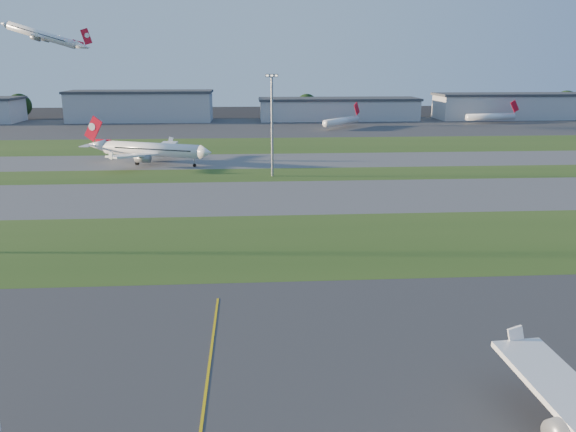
{
  "coord_description": "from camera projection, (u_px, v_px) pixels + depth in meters",
  "views": [
    {
      "loc": [
        9.34,
        -35.07,
        28.38
      ],
      "look_at": [
        14.64,
        43.05,
        7.0
      ],
      "focal_mm": 35.0,
      "sensor_mm": 36.0,
      "label": 1
    }
  ],
  "objects": [
    {
      "name": "grass_strip_a",
      "position": [
        194.0,
        245.0,
        90.67
      ],
      "size": [
        300.0,
        34.0,
        0.01
      ],
      "primitive_type": "cube",
      "color": "#2B4A18",
      "rests_on": "ground"
    },
    {
      "name": "taxiway_a",
      "position": [
        208.0,
        198.0,
        122.43
      ],
      "size": [
        300.0,
        32.0,
        0.01
      ],
      "primitive_type": "cube",
      "color": "#515154",
      "rests_on": "ground"
    },
    {
      "name": "grass_strip_b",
      "position": [
        215.0,
        176.0,
        146.49
      ],
      "size": [
        300.0,
        18.0,
        0.01
      ],
      "primitive_type": "cube",
      "color": "#2B4A18",
      "rests_on": "ground"
    },
    {
      "name": "taxiway_b",
      "position": [
        219.0,
        161.0,
        167.66
      ],
      "size": [
        300.0,
        26.0,
        0.01
      ],
      "primitive_type": "cube",
      "color": "#515154",
      "rests_on": "ground"
    },
    {
      "name": "grass_strip_c",
      "position": [
        224.0,
        146.0,
        199.43
      ],
      "size": [
        300.0,
        40.0,
        0.01
      ],
      "primitive_type": "cube",
      "color": "#2B4A18",
      "rests_on": "ground"
    },
    {
      "name": "apron_far",
      "position": [
        229.0,
        127.0,
        257.17
      ],
      "size": [
        400.0,
        80.0,
        0.01
      ],
      "primitive_type": "cube",
      "color": "#333335",
      "rests_on": "ground"
    },
    {
      "name": "airliner_taxiing",
      "position": [
        151.0,
        150.0,
        161.77
      ],
      "size": [
        36.31,
        30.82,
        11.98
      ],
      "rotation": [
        0.0,
        0.0,
        2.75
      ],
      "color": "white",
      "rests_on": "ground"
    },
    {
      "name": "airliner_departing",
      "position": [
        43.0,
        35.0,
        243.25
      ],
      "size": [
        35.52,
        30.16,
        11.09
      ],
      "rotation": [
        0.0,
        0.0,
        0.01
      ],
      "color": "white"
    },
    {
      "name": "mini_jet_near",
      "position": [
        342.0,
        121.0,
        251.57
      ],
      "size": [
        20.24,
        22.58,
        9.48
      ],
      "rotation": [
        0.0,
        0.0,
        0.85
      ],
      "color": "white",
      "rests_on": "ground"
    },
    {
      "name": "mini_jet_far",
      "position": [
        491.0,
        117.0,
        272.52
      ],
      "size": [
        28.38,
        8.2,
        9.48
      ],
      "rotation": [
        0.0,
        0.0,
        0.2
      ],
      "color": "white",
      "rests_on": "ground"
    },
    {
      "name": "light_mast_centre",
      "position": [
        272.0,
        119.0,
        141.64
      ],
      "size": [
        3.2,
        0.7,
        25.8
      ],
      "color": "gray",
      "rests_on": "ground"
    },
    {
      "name": "hangar_west",
      "position": [
        141.0,
        106.0,
        281.1
      ],
      "size": [
        71.4,
        23.0,
        15.2
      ],
      "color": "#9A9CA1",
      "rests_on": "ground"
    },
    {
      "name": "hangar_east",
      "position": [
        338.0,
        109.0,
        288.15
      ],
      "size": [
        81.6,
        23.0,
        11.2
      ],
      "color": "#9A9CA1",
      "rests_on": "ground"
    },
    {
      "name": "hangar_far_east",
      "position": [
        527.0,
        106.0,
        294.41
      ],
      "size": [
        96.9,
        23.0,
        13.2
      ],
      "color": "#9A9CA1",
      "rests_on": "ground"
    },
    {
      "name": "tree_west",
      "position": [
        20.0,
        105.0,
        291.43
      ],
      "size": [
        12.1,
        12.1,
        13.2
      ],
      "color": "black",
      "rests_on": "ground"
    },
    {
      "name": "tree_mid_west",
      "position": [
        193.0,
        108.0,
        293.79
      ],
      "size": [
        9.9,
        9.9,
        10.8
      ],
      "color": "black",
      "rests_on": "ground"
    },
    {
      "name": "tree_mid_east",
      "position": [
        307.0,
        105.0,
        300.34
      ],
      "size": [
        11.55,
        11.55,
        12.6
      ],
      "color": "black",
      "rests_on": "ground"
    },
    {
      "name": "tree_east",
      "position": [
        445.0,
        106.0,
        303.48
      ],
      "size": [
        10.45,
        10.45,
        11.4
      ],
      "color": "black",
      "rests_on": "ground"
    },
    {
      "name": "tree_far_east",
      "position": [
        566.0,
        102.0,
        311.55
      ],
      "size": [
        12.65,
        12.65,
        13.8
      ],
      "color": "black",
      "rests_on": "ground"
    }
  ]
}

